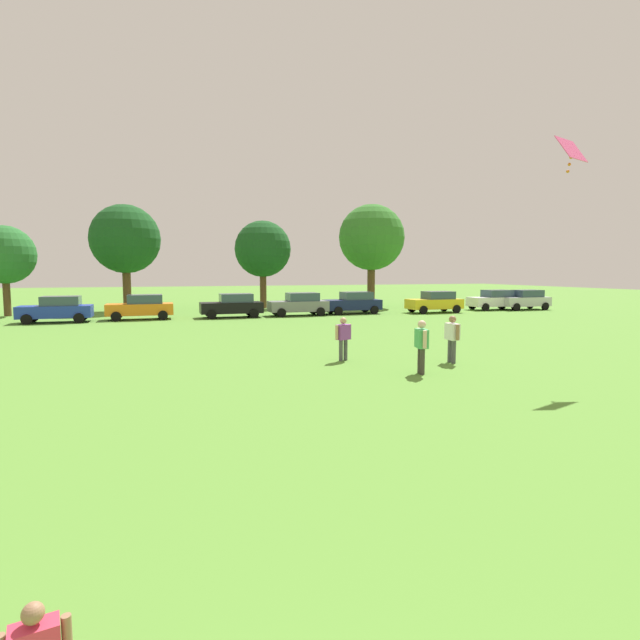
# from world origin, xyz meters

# --- Properties ---
(ground_plane) EXTENTS (160.00, 160.00, 0.00)m
(ground_plane) POSITION_xyz_m (0.00, 30.00, 0.00)
(ground_plane) COLOR #568C33
(adult_bystander) EXTENTS (0.44, 0.80, 1.72)m
(adult_bystander) POSITION_xyz_m (7.52, 13.67, 1.02)
(adult_bystander) COLOR #3F3833
(adult_bystander) RESTS_ON ground
(bystander_near_trees) EXTENTS (0.71, 0.47, 1.59)m
(bystander_near_trees) POSITION_xyz_m (5.99, 16.66, 0.95)
(bystander_near_trees) COLOR #4C4C51
(bystander_near_trees) RESTS_ON ground
(bystander_midfield) EXTENTS (0.32, 0.81, 1.70)m
(bystander_midfield) POSITION_xyz_m (9.54, 15.06, 1.01)
(bystander_midfield) COLOR #4C4C51
(bystander_midfield) RESTS_ON ground
(kite) EXTENTS (1.31, 0.91, 1.12)m
(kite) POSITION_xyz_m (12.09, 12.60, 7.04)
(kite) COLOR #F24C8C
(parked_car_blue_0) EXTENTS (4.30, 2.02, 1.68)m
(parked_car_blue_0) POSITION_xyz_m (-6.55, 35.12, 0.86)
(parked_car_blue_0) COLOR #1E38AD
(parked_car_blue_0) RESTS_ON ground
(parked_car_orange_1) EXTENTS (4.30, 2.02, 1.68)m
(parked_car_orange_1) POSITION_xyz_m (-1.49, 35.57, 0.86)
(parked_car_orange_1) COLOR orange
(parked_car_orange_1) RESTS_ON ground
(parked_car_black_2) EXTENTS (4.30, 2.02, 1.68)m
(parked_car_black_2) POSITION_xyz_m (4.61, 35.12, 0.86)
(parked_car_black_2) COLOR black
(parked_car_black_2) RESTS_ON ground
(parked_car_gray_3) EXTENTS (4.30, 2.02, 1.68)m
(parked_car_gray_3) POSITION_xyz_m (9.48, 35.08, 0.86)
(parked_car_gray_3) COLOR slate
(parked_car_gray_3) RESTS_ON ground
(parked_car_navy_4) EXTENTS (4.30, 2.02, 1.68)m
(parked_car_navy_4) POSITION_xyz_m (13.89, 35.38, 0.86)
(parked_car_navy_4) COLOR #141E4C
(parked_car_navy_4) RESTS_ON ground
(parked_car_yellow_5) EXTENTS (4.30, 2.02, 1.68)m
(parked_car_yellow_5) POSITION_xyz_m (20.40, 34.27, 0.86)
(parked_car_yellow_5) COLOR yellow
(parked_car_yellow_5) RESTS_ON ground
(parked_car_white_6) EXTENTS (4.30, 2.02, 1.68)m
(parked_car_white_6) POSITION_xyz_m (26.75, 35.31, 0.86)
(parked_car_white_6) COLOR white
(parked_car_white_6) RESTS_ON ground
(parked_car_silver_7) EXTENTS (4.30, 2.02, 1.68)m
(parked_car_silver_7) POSITION_xyz_m (29.23, 34.60, 0.86)
(parked_car_silver_7) COLOR silver
(parked_car_silver_7) RESTS_ON ground
(tree_left) EXTENTS (4.21, 4.21, 6.56)m
(tree_left) POSITION_xyz_m (-10.83, 41.26, 4.43)
(tree_left) COLOR brown
(tree_left) RESTS_ON ground
(tree_center) EXTENTS (5.53, 5.53, 8.62)m
(tree_center) POSITION_xyz_m (-2.76, 43.38, 5.82)
(tree_center) COLOR brown
(tree_center) RESTS_ON ground
(tree_right) EXTENTS (4.92, 4.92, 7.67)m
(tree_right) POSITION_xyz_m (8.50, 43.31, 5.18)
(tree_right) COLOR brown
(tree_right) RESTS_ON ground
(tree_far_right) EXTENTS (5.98, 5.98, 9.31)m
(tree_far_right) POSITION_xyz_m (18.30, 41.99, 6.29)
(tree_far_right) COLOR brown
(tree_far_right) RESTS_ON ground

